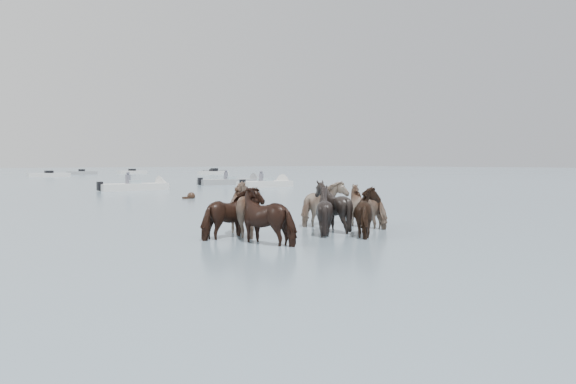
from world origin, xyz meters
TOP-DOWN VIEW (x-y plane):
  - ground at (0.00, 0.00)m, footprint 400.00×400.00m
  - pony_herd at (1.21, 1.62)m, footprint 6.61×4.29m
  - swimming_pony at (6.36, 16.90)m, footprint 0.72×0.44m
  - motorboat_c at (8.69, 27.37)m, footprint 5.38×1.99m
  - motorboat_d at (18.93, 25.62)m, footprint 5.23×1.85m
  - motorboat_e at (19.67, 31.46)m, footprint 6.29×2.48m

SIDE VIEW (x-z plane):
  - ground at x=0.00m, z-range 0.00..0.00m
  - swimming_pony at x=6.36m, z-range -0.12..0.32m
  - motorboat_e at x=19.67m, z-range -0.74..1.18m
  - motorboat_c at x=8.69m, z-range -0.73..1.19m
  - motorboat_d at x=18.93m, z-range -0.73..1.19m
  - pony_herd at x=1.21m, z-range -0.28..1.40m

